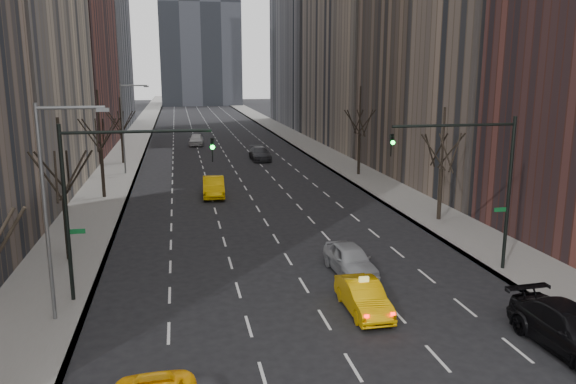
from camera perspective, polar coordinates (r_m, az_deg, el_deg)
sidewalk_left at (r=84.34m, az=-15.50°, el=4.75°), size 4.50×320.00×0.15m
sidewalk_right at (r=86.01m, az=1.06°, el=5.33°), size 4.50×320.00×0.15m
tree_lw_b at (r=32.74m, az=-21.79°, el=-0.39°), size 3.36×3.50×7.82m
tree_lw_c at (r=48.28m, az=-18.46°, el=4.05°), size 3.36×3.50×8.74m
tree_lw_d at (r=66.10m, az=-16.55°, el=5.79°), size 3.36×3.50×7.36m
tree_rw_b at (r=40.23m, az=15.32°, el=2.26°), size 3.36×3.50×7.82m
tree_rw_c at (r=56.70m, az=7.27°, el=5.70°), size 3.36×3.50×8.74m
traffic_mast_left at (r=26.13m, az=-18.19°, el=0.84°), size 6.69×0.39×8.00m
traffic_mast_right at (r=29.91m, az=18.97°, el=2.16°), size 6.69×0.39×8.00m
streetlight_near at (r=24.46m, az=-22.78°, el=0.06°), size 2.83×0.22×9.00m
streetlight_far at (r=58.87m, az=-16.14°, el=7.10°), size 2.83×0.22×9.00m
taxi_sedan at (r=25.14m, az=7.66°, el=-10.51°), size 1.50×4.26×1.40m
silver_sedan_ahead at (r=29.50m, az=6.34°, el=-6.82°), size 2.08×4.68×1.56m
parked_suv_black at (r=24.13m, az=26.94°, el=-12.46°), size 2.65×5.86×1.66m
far_taxi at (r=47.60m, az=-7.57°, el=0.54°), size 1.98×5.11×1.66m
far_suv_grey at (r=66.64m, az=-2.88°, el=3.92°), size 2.22×5.37×1.55m
far_car_white at (r=81.05m, az=-9.30°, el=5.29°), size 2.31×5.04×1.68m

